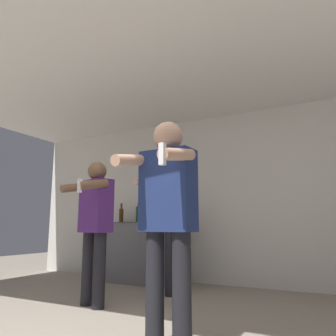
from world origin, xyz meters
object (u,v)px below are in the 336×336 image
object	(u,v)px
bottle_tall_gin	(156,215)
bottle_brown_liquor	(121,215)
person_spectator_back	(161,208)
bottle_short_whiskey	(173,216)
person_woman_foreground	(167,211)
bottle_red_label	(165,214)
bottle_amber_bourbon	(138,214)
person_man_side	(95,220)

from	to	relation	value
bottle_tall_gin	bottle_brown_liquor	world-z (taller)	bottle_brown_liquor
bottle_brown_liquor	person_spectator_back	distance (m)	1.39
bottle_short_whiskey	bottle_tall_gin	bearing A→B (deg)	-180.00
person_woman_foreground	person_spectator_back	distance (m)	1.85
bottle_red_label	bottle_brown_liquor	distance (m)	0.83
bottle_brown_liquor	bottle_amber_bourbon	distance (m)	0.33
person_man_side	bottle_brown_liquor	bearing A→B (deg)	116.38
bottle_amber_bourbon	person_spectator_back	bearing A→B (deg)	-42.38
bottle_short_whiskey	bottle_brown_liquor	bearing A→B (deg)	-180.00
bottle_tall_gin	bottle_red_label	bearing A→B (deg)	0.00
person_man_side	person_spectator_back	size ratio (longest dim) A/B	0.90
bottle_amber_bourbon	person_man_side	world-z (taller)	person_man_side
person_man_side	bottle_tall_gin	bearing A→B (deg)	95.00
bottle_tall_gin	person_spectator_back	bearing A→B (deg)	-56.45
bottle_amber_bourbon	person_spectator_back	xyz separation A→B (m)	(0.83, -0.76, 0.03)
bottle_tall_gin	person_man_side	world-z (taller)	person_man_side
person_woman_foreground	person_spectator_back	xyz separation A→B (m)	(-0.93, 1.59, 0.12)
bottle_brown_liquor	person_woman_foreground	distance (m)	3.15
bottle_short_whiskey	person_spectator_back	world-z (taller)	person_spectator_back
bottle_short_whiskey	bottle_amber_bourbon	distance (m)	0.63
bottle_red_label	person_woman_foreground	size ratio (longest dim) A/B	0.20
bottle_brown_liquor	bottle_short_whiskey	bearing A→B (deg)	0.00
bottle_tall_gin	bottle_brown_liquor	bearing A→B (deg)	180.00
person_woman_foreground	bottle_brown_liquor	bearing A→B (deg)	131.72
bottle_brown_liquor	person_spectator_back	bearing A→B (deg)	-33.12
person_spectator_back	bottle_red_label	bearing A→B (deg)	113.80
bottle_brown_liquor	person_woman_foreground	world-z (taller)	person_woman_foreground
person_woman_foreground	person_spectator_back	bearing A→B (deg)	120.37
bottle_brown_liquor	person_man_side	bearing A→B (deg)	-63.62
bottle_red_label	bottle_brown_liquor	world-z (taller)	bottle_red_label
bottle_brown_liquor	person_man_side	size ratio (longest dim) A/B	0.20
bottle_red_label	person_man_side	world-z (taller)	person_man_side
person_spectator_back	bottle_brown_liquor	bearing A→B (deg)	146.88
bottle_tall_gin	bottle_short_whiskey	xyz separation A→B (m)	(0.30, 0.00, -0.03)
bottle_brown_liquor	person_man_side	distance (m)	1.81
bottle_red_label	bottle_tall_gin	distance (m)	0.17
bottle_tall_gin	bottle_brown_liquor	size ratio (longest dim) A/B	0.97
person_spectator_back	bottle_tall_gin	bearing A→B (deg)	123.55
bottle_brown_liquor	bottle_short_whiskey	distance (m)	0.96
bottle_red_label	person_woman_foreground	bearing A→B (deg)	-61.67
person_man_side	bottle_amber_bourbon	bearing A→B (deg)	106.22
bottle_brown_liquor	bottle_short_whiskey	world-z (taller)	bottle_brown_liquor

